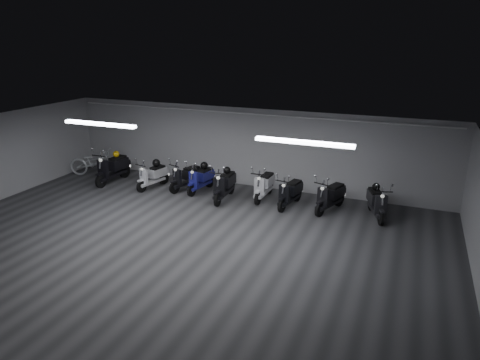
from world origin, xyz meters
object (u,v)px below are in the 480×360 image
at_px(helmet_4, 156,163).
at_px(helmet_1, 116,154).
at_px(scooter_5, 224,180).
at_px(helmet_2, 227,170).
at_px(scooter_4, 201,175).
at_px(scooter_7, 290,188).
at_px(helmet_0, 204,166).
at_px(scooter_8, 331,192).
at_px(bicycle, 95,160).
at_px(scooter_2, 152,172).
at_px(scooter_3, 186,173).
at_px(helmet_3, 376,187).
at_px(scooter_9, 377,198).
at_px(scooter_1, 112,164).
at_px(scooter_6, 264,181).

bearing_deg(helmet_4, helmet_1, 179.04).
distance_m(scooter_5, helmet_2, 0.38).
distance_m(scooter_4, scooter_7, 3.25).
bearing_deg(scooter_7, helmet_0, -176.98).
xyz_separation_m(scooter_8, bicycle, (-9.11, 0.21, 0.00)).
bearing_deg(scooter_2, scooter_7, 14.54).
relative_size(scooter_2, scooter_3, 0.97).
bearing_deg(helmet_3, helmet_1, -178.62).
bearing_deg(scooter_2, scooter_9, 14.98).
xyz_separation_m(scooter_1, bicycle, (-1.17, 0.45, -0.09)).
bearing_deg(helmet_0, scooter_8, -4.01).
xyz_separation_m(bicycle, helmet_3, (10.40, 0.04, 0.25)).
bearing_deg(helmet_1, scooter_2, -8.28).
distance_m(scooter_2, helmet_2, 2.85).
xyz_separation_m(scooter_4, bicycle, (-4.63, 0.12, 0.03)).
xyz_separation_m(scooter_2, scooter_7, (5.00, 0.12, 0.02)).
relative_size(scooter_3, scooter_7, 1.00).
height_order(scooter_2, bicycle, bicycle).
bearing_deg(helmet_3, scooter_1, -176.95).
bearing_deg(scooter_2, bicycle, -175.36).
bearing_deg(bicycle, helmet_2, -110.97).
height_order(scooter_3, scooter_6, scooter_6).
relative_size(helmet_0, helmet_4, 0.96).
bearing_deg(helmet_3, scooter_5, -173.10).
height_order(scooter_3, helmet_4, scooter_3).
xyz_separation_m(scooter_4, scooter_6, (2.26, 0.15, 0.02)).
relative_size(scooter_1, scooter_3, 1.18).
height_order(scooter_3, scooter_7, scooter_7).
xyz_separation_m(scooter_3, scooter_5, (1.65, -0.41, 0.06)).
bearing_deg(scooter_2, helmet_0, 29.64).
relative_size(scooter_2, bicycle, 0.81).
height_order(scooter_6, scooter_9, scooter_6).
bearing_deg(scooter_7, scooter_8, 14.62).
bearing_deg(helmet_0, bicycle, -178.73).
relative_size(scooter_1, helmet_2, 8.15).
xyz_separation_m(scooter_2, scooter_3, (1.18, 0.31, 0.02)).
xyz_separation_m(scooter_1, scooter_8, (7.94, 0.24, -0.09)).
distance_m(scooter_6, helmet_2, 1.27).
height_order(scooter_1, helmet_0, scooter_1).
relative_size(scooter_4, scooter_8, 0.96).
bearing_deg(scooter_1, helmet_1, 90.00).
distance_m(scooter_6, scooter_9, 3.60).
distance_m(scooter_3, helmet_3, 6.36).
height_order(scooter_6, helmet_2, scooter_6).
xyz_separation_m(helmet_1, helmet_4, (1.74, -0.03, -0.14)).
relative_size(scooter_6, helmet_1, 7.06).
relative_size(scooter_3, helmet_1, 6.90).
bearing_deg(helmet_1, scooter_1, -92.36).
relative_size(scooter_7, helmet_3, 7.17).
relative_size(scooter_7, helmet_4, 5.90).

